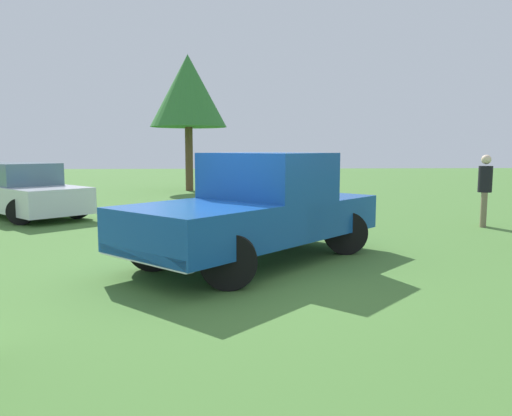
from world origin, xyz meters
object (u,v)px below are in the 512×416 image
Objects in this scene: pickup_truck at (261,206)px; tree_back_left at (188,91)px; traffic_cone at (242,214)px; person_visitor at (485,186)px; sedan_near at (24,192)px.

tree_back_left is at bearing -127.01° from pickup_truck.
pickup_truck is at bearing -86.90° from traffic_cone.
tree_back_left is (-7.89, 10.93, 3.40)m from person_visitor.
pickup_truck is 6.53m from person_visitor.
person_visitor reaches higher than sedan_near.
tree_back_left is at bearing -27.63° from person_visitor.
person_visitor is (5.60, 3.36, 0.05)m from pickup_truck.
sedan_near is at bearing 14.35° from person_visitor.
person_visitor is 3.15× the size of traffic_cone.
sedan_near is 12.09m from person_visitor.
pickup_truck is 3.99m from traffic_cone.
tree_back_left is at bearing 101.33° from traffic_cone.
tree_back_left reaches higher than sedan_near.
person_visitor is (11.81, -2.55, 0.30)m from sedan_near.
tree_back_left reaches higher than person_visitor.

